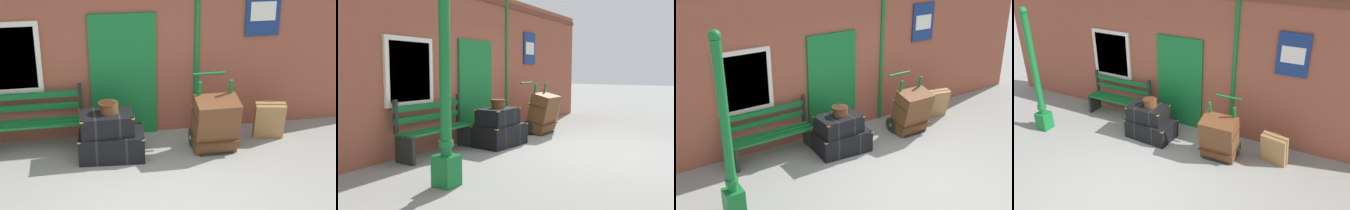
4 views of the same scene
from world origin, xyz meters
The scene contains 10 objects.
ground_plane centered at (0.00, 0.00, 0.00)m, with size 60.00×60.00×0.00m, color gray.
brick_facade centered at (-0.02, 2.60, 1.60)m, with size 10.40×0.35×3.20m.
lamp_post centered at (-2.91, 0.83, 1.04)m, with size 0.28×0.28×2.78m.
platform_bench centered at (-1.70, 2.16, 0.44)m, with size 1.60×0.43×1.01m.
steamer_trunk_base centered at (-0.50, 1.61, 0.21)m, with size 1.06×0.73×0.43m.
steamer_trunk_middle centered at (-0.57, 1.61, 0.58)m, with size 0.81×0.56×0.33m.
round_hatbox centered at (-0.52, 1.64, 0.84)m, with size 0.30×0.29×0.17m.
porters_trolley centered at (1.13, 1.66, 0.27)m, with size 0.71×0.62×1.19m.
large_brown_trunk centered at (1.13, 1.49, 0.48)m, with size 0.70×0.62×0.96m.
suitcase_tan centered at (2.16, 1.80, 0.33)m, with size 0.55×0.40×0.68m.
Camera 4 is at (3.12, -4.18, 4.18)m, focal length 38.03 mm.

